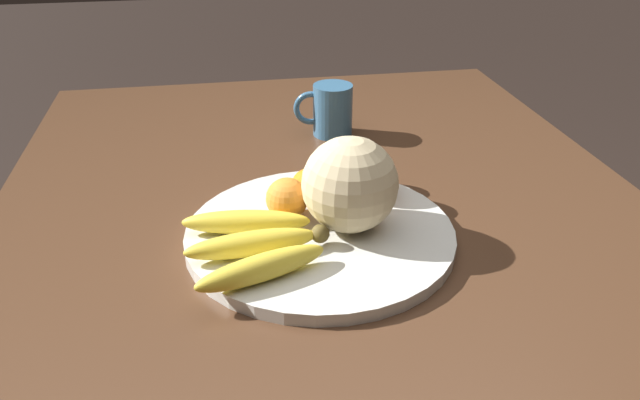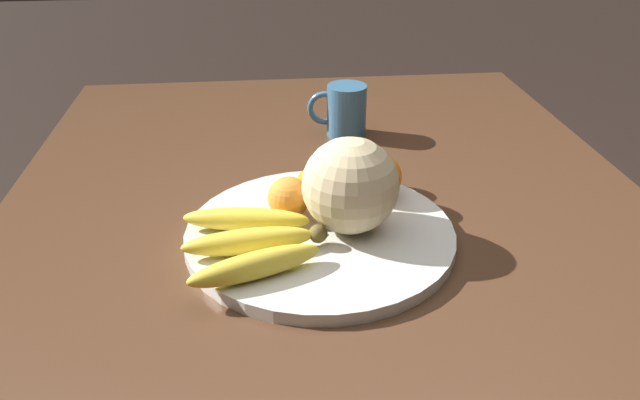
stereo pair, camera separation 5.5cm
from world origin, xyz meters
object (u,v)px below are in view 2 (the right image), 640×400
Objects in this scene: orange_front_right at (313,186)px; orange_front_left at (289,198)px; fruit_bowl at (320,234)px; orange_back_left at (371,164)px; kitchen_table at (335,273)px; ceramic_mug at (345,110)px; melon at (350,185)px; banana_bunch at (252,241)px; orange_mid_center at (379,177)px.

orange_front_left is at bearing 136.76° from orange_front_right.
orange_front_left is 0.06m from orange_front_right.
fruit_bowl is 6.88× the size of orange_back_left.
kitchen_table is 0.15m from orange_front_right.
orange_back_left is (0.07, -0.11, 0.00)m from orange_front_right.
ceramic_mug is (0.38, -0.07, 0.14)m from kitchen_table.
melon is 2.43× the size of orange_back_left.
melon reaches higher than banana_bunch.
ceramic_mug is at bearing -6.91° from melon.
kitchen_table is 10.70× the size of melon.
orange_mid_center is 0.06m from orange_back_left.
ceramic_mug reaches higher than orange_front_right.
kitchen_table is 0.20m from orange_back_left.
kitchen_table is 0.20m from banana_bunch.
melon is 2.49× the size of orange_front_right.
orange_front_right is at bearing 122.51° from orange_back_left.
orange_back_left reaches higher than banana_bunch.
orange_mid_center reaches higher than kitchen_table.
fruit_bowl is 1.91× the size of banana_bunch.
ceramic_mug is at bearing -118.66° from banana_bunch.
ceramic_mug is at bearing 2.23° from orange_mid_center.
orange_front_right is at bearing 29.14° from kitchen_table.
orange_front_left reaches higher than banana_bunch.
fruit_bowl is at bearing 131.06° from orange_mid_center.
orange_mid_center is 1.25× the size of orange_back_left.
fruit_bowl is 0.19m from orange_back_left.
orange_mid_center is (0.00, -0.11, 0.01)m from orange_front_right.
fruit_bowl reaches higher than kitchen_table.
melon is (-0.03, -0.02, 0.18)m from kitchen_table.
ceramic_mug is (0.25, 0.01, 0.00)m from orange_back_left.
orange_front_left is at bearing 44.85° from fruit_bowl.
kitchen_table is 0.16m from orange_front_left.
orange_back_left is (0.06, 0.00, -0.01)m from orange_mid_center.
banana_bunch is 2.88× the size of orange_mid_center.
banana_bunch is at bearing 144.96° from orange_front_right.
kitchen_table is 0.18m from melon.
orange_back_left is at bearing -177.83° from ceramic_mug.
fruit_bowl is 0.07m from orange_front_left.
orange_front_right is (0.06, 0.03, 0.13)m from kitchen_table.
kitchen_table is at bearing 170.09° from ceramic_mug.
orange_mid_center reaches higher than orange_front_right.
orange_front_left is 1.11× the size of orange_back_left.
banana_bunch is 0.11m from orange_front_left.
melon is 0.11m from orange_front_left.
banana_bunch is at bearing 149.27° from orange_front_left.
melon reaches higher than ceramic_mug.
banana_bunch is 0.25m from orange_mid_center.
banana_bunch is 0.29m from orange_back_left.
ceramic_mug is at bearing -12.96° from fruit_bowl.
orange_mid_center is (0.06, -0.08, 0.14)m from kitchen_table.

